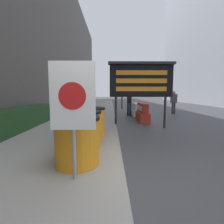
# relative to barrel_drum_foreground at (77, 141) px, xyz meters

# --- Properties ---
(ground_plane) EXTENTS (120.00, 120.00, 0.00)m
(ground_plane) POSITION_rel_barrel_drum_foreground_xyz_m (0.85, -0.55, -0.61)
(ground_plane) COLOR #3F3F42
(building_left_facade) EXTENTS (0.40, 50.40, 12.64)m
(building_left_facade) POSITION_rel_barrel_drum_foreground_xyz_m (-3.57, 9.25, 5.71)
(building_left_facade) COLOR #4C4742
(building_left_facade) RESTS_ON ground_plane
(hedge_strip) EXTENTS (0.90, 6.02, 0.75)m
(hedge_strip) POSITION_rel_barrel_drum_foreground_xyz_m (-2.77, 3.09, -0.07)
(hedge_strip) COLOR #1E421E
(hedge_strip) RESTS_ON sidewalk_left
(barrel_drum_foreground) EXTENTS (0.84, 0.84, 0.89)m
(barrel_drum_foreground) POSITION_rel_barrel_drum_foreground_xyz_m (0.00, 0.00, 0.00)
(barrel_drum_foreground) COLOR orange
(barrel_drum_foreground) RESTS_ON sidewalk_left
(barrel_drum_middle) EXTENTS (0.84, 0.84, 0.89)m
(barrel_drum_middle) POSITION_rel_barrel_drum_foreground_xyz_m (-0.03, 0.99, 0.00)
(barrel_drum_middle) COLOR orange
(barrel_drum_middle) RESTS_ON sidewalk_left
(barrel_drum_back) EXTENTS (0.84, 0.84, 0.89)m
(barrel_drum_back) POSITION_rel_barrel_drum_foreground_xyz_m (0.03, 1.99, 0.00)
(barrel_drum_back) COLOR orange
(barrel_drum_back) RESTS_ON sidewalk_left
(warning_sign) EXTENTS (0.67, 0.08, 1.77)m
(warning_sign) POSITION_rel_barrel_drum_foreground_xyz_m (0.06, -0.56, 0.73)
(warning_sign) COLOR gray
(warning_sign) RESTS_ON sidewalk_left
(message_board) EXTENTS (2.71, 0.36, 2.72)m
(message_board) POSITION_rel_barrel_drum_foreground_xyz_m (1.86, 4.17, 1.39)
(message_board) COLOR #28282B
(message_board) RESTS_ON ground_plane
(jersey_barrier_red_striped) EXTENTS (0.50, 1.67, 0.94)m
(jersey_barrier_red_striped) POSITION_rel_barrel_drum_foreground_xyz_m (2.28, 5.99, -0.20)
(jersey_barrier_red_striped) COLOR red
(jersey_barrier_red_striped) RESTS_ON ground_plane
(jersey_barrier_white) EXTENTS (0.59, 1.86, 0.80)m
(jersey_barrier_white) POSITION_rel_barrel_drum_foreground_xyz_m (2.28, 8.26, -0.26)
(jersey_barrier_white) COLOR silver
(jersey_barrier_white) RESTS_ON ground_plane
(traffic_cone_near) EXTENTS (0.43, 0.43, 0.76)m
(traffic_cone_near) POSITION_rel_barrel_drum_foreground_xyz_m (2.43, 6.72, -0.24)
(traffic_cone_near) COLOR black
(traffic_cone_near) RESTS_ON ground_plane
(traffic_light_near_curb) EXTENTS (0.28, 0.44, 3.74)m
(traffic_light_near_curb) POSITION_rel_barrel_drum_foreground_xyz_m (1.64, 13.06, 2.11)
(traffic_light_near_curb) COLOR #2D2D30
(traffic_light_near_curb) RESTS_ON ground_plane
(pedestrian_worker) EXTENTS (0.44, 0.29, 1.61)m
(pedestrian_worker) POSITION_rel_barrel_drum_foreground_xyz_m (5.11, 9.32, 0.34)
(pedestrian_worker) COLOR #333338
(pedestrian_worker) RESTS_ON ground_plane
(pedestrian_passerby) EXTENTS (0.29, 0.45, 1.69)m
(pedestrian_passerby) POSITION_rel_barrel_drum_foreground_xyz_m (1.81, 8.28, 0.39)
(pedestrian_passerby) COLOR #23283D
(pedestrian_passerby) RESTS_ON ground_plane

